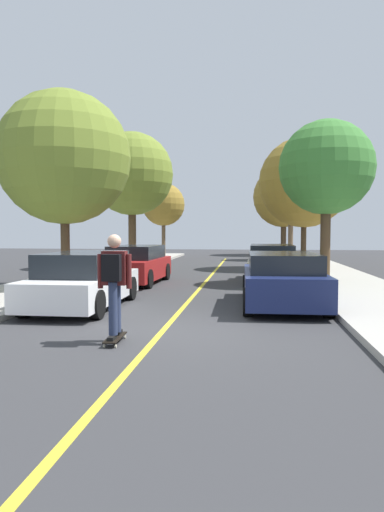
{
  "coord_description": "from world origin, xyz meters",
  "views": [
    {
      "loc": [
        1.62,
        -8.62,
        1.89
      ],
      "look_at": [
        -0.19,
        6.08,
        1.1
      ],
      "focal_mm": 32.79,
      "sensor_mm": 36.0,
      "label": 1
    }
  ],
  "objects": [
    {
      "name": "center_line",
      "position": [
        0.0,
        4.0,
        0.0
      ],
      "size": [
        0.12,
        39.2,
        0.01
      ],
      "primitive_type": "cube",
      "color": "gold",
      "rests_on": "ground"
    },
    {
      "name": "street_tree_right_near",
      "position": [
        4.27,
        14.95,
        4.28
      ],
      "size": [
        4.44,
        4.44,
        6.37
      ],
      "color": "#3D2D1E",
      "rests_on": "sidewalk_right"
    },
    {
      "name": "parked_car_left_nearest",
      "position": [
        -2.45,
        2.46,
        0.68
      ],
      "size": [
        1.88,
        4.28,
        1.37
      ],
      "color": "white",
      "rests_on": "ground"
    },
    {
      "name": "skateboard",
      "position": [
        -0.63,
        -1.01,
        0.09
      ],
      "size": [
        0.25,
        0.85,
        0.1
      ],
      "color": "black",
      "rests_on": "ground"
    },
    {
      "name": "street_tree_left_far",
      "position": [
        -4.27,
        23.17,
        3.72
      ],
      "size": [
        2.94,
        2.94,
        5.06
      ],
      "color": "brown",
      "rests_on": "sidewalk_left"
    },
    {
      "name": "street_tree_left_nearest",
      "position": [
        -4.27,
        5.81,
        4.22
      ],
      "size": [
        4.24,
        4.24,
        6.21
      ],
      "color": "#4C3823",
      "rests_on": "sidewalk_left"
    },
    {
      "name": "parked_car_right_nearest",
      "position": [
        2.45,
        3.26,
        0.67
      ],
      "size": [
        2.03,
        4.47,
        1.35
      ],
      "color": "navy",
      "rests_on": "ground"
    },
    {
      "name": "fire_hydrant",
      "position": [
        -3.95,
        7.42,
        0.49
      ],
      "size": [
        0.2,
        0.2,
        0.7
      ],
      "color": "#B2140F",
      "rests_on": "sidewalk_left"
    },
    {
      "name": "street_tree_right_farthest",
      "position": [
        4.27,
        28.72,
        4.59
      ],
      "size": [
        4.78,
        4.78,
        6.85
      ],
      "color": "#3D2D1E",
      "rests_on": "sidewalk_right"
    },
    {
      "name": "parked_car_right_near",
      "position": [
        2.45,
        9.01,
        0.69
      ],
      "size": [
        1.91,
        4.16,
        1.39
      ],
      "color": "#BCAD89",
      "rests_on": "ground"
    },
    {
      "name": "parked_car_left_near",
      "position": [
        -2.45,
        7.89,
        0.68
      ],
      "size": [
        1.94,
        4.26,
        1.37
      ],
      "color": "maroon",
      "rests_on": "ground"
    },
    {
      "name": "street_tree_right_nearest",
      "position": [
        4.27,
        8.28,
        4.1
      ],
      "size": [
        3.3,
        3.3,
        5.63
      ],
      "color": "#4C3823",
      "rests_on": "sidewalk_right"
    },
    {
      "name": "skateboarder",
      "position": [
        -0.63,
        -1.05,
        1.09
      ],
      "size": [
        0.58,
        0.7,
        1.73
      ],
      "color": "black",
      "rests_on": "skateboard"
    },
    {
      "name": "street_tree_left_near",
      "position": [
        -4.27,
        14.49,
        4.75
      ],
      "size": [
        4.17,
        4.17,
        6.72
      ],
      "color": "#4C3823",
      "rests_on": "sidewalk_left"
    },
    {
      "name": "ground",
      "position": [
        0.0,
        0.0,
        0.0
      ],
      "size": [
        80.0,
        80.0,
        0.0
      ],
      "primitive_type": "plane",
      "color": "#353538"
    },
    {
      "name": "street_tree_right_far",
      "position": [
        4.27,
        22.35,
        4.29
      ],
      "size": [
        2.89,
        2.89,
        5.63
      ],
      "color": "brown",
      "rests_on": "sidewalk_right"
    }
  ]
}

